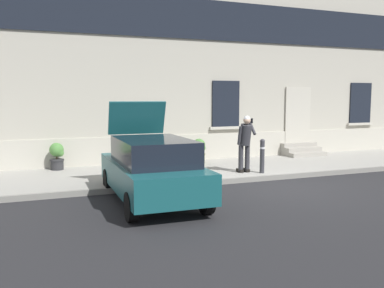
{
  "coord_description": "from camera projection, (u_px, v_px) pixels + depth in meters",
  "views": [
    {
      "loc": [
        -6.27,
        -9.56,
        2.44
      ],
      "look_at": [
        -1.9,
        1.6,
        1.1
      ],
      "focal_mm": 39.17,
      "sensor_mm": 36.0,
      "label": 1
    }
  ],
  "objects": [
    {
      "name": "sidewalk",
      "position": [
        232.0,
        168.0,
        13.97
      ],
      "size": [
        24.0,
        3.6,
        0.15
      ],
      "primitive_type": "cube",
      "color": "#99968E",
      "rests_on": "ground"
    },
    {
      "name": "person_on_phone",
      "position": [
        245.0,
        140.0,
        12.68
      ],
      "size": [
        0.51,
        0.51,
        1.74
      ],
      "rotation": [
        0.0,
        0.0,
        -0.03
      ],
      "color": "#2D2D33",
      "rests_on": "sidewalk"
    },
    {
      "name": "planter_olive",
      "position": [
        199.0,
        150.0,
        14.56
      ],
      "size": [
        0.44,
        0.44,
        0.86
      ],
      "color": "#606B38",
      "rests_on": "sidewalk"
    },
    {
      "name": "building_facade",
      "position": [
        203.0,
        63.0,
        15.87
      ],
      "size": [
        24.0,
        1.52,
        7.5
      ],
      "color": "#B2AD9E",
      "rests_on": "ground"
    },
    {
      "name": "entrance_stoop",
      "position": [
        302.0,
        150.0,
        16.64
      ],
      "size": [
        1.56,
        0.96,
        0.48
      ],
      "color": "#9E998E",
      "rests_on": "sidewalk"
    },
    {
      "name": "bollard_near_person",
      "position": [
        262.0,
        155.0,
        12.66
      ],
      "size": [
        0.15,
        0.15,
        1.04
      ],
      "color": "#333338",
      "rests_on": "sidewalk"
    },
    {
      "name": "ground_plane",
      "position": [
        278.0,
        187.0,
        11.39
      ],
      "size": [
        80.0,
        80.0,
        0.0
      ],
      "primitive_type": "plane",
      "color": "#232326"
    },
    {
      "name": "hatchback_car_teal",
      "position": [
        152.0,
        168.0,
        9.71
      ],
      "size": [
        1.85,
        4.09,
        2.34
      ],
      "color": "#165156",
      "rests_on": "ground"
    },
    {
      "name": "planter_terracotta",
      "position": [
        130.0,
        152.0,
        14.08
      ],
      "size": [
        0.44,
        0.44,
        0.86
      ],
      "color": "#B25B38",
      "rests_on": "sidewalk"
    },
    {
      "name": "bollard_far_left",
      "position": [
        117.0,
        163.0,
        11.06
      ],
      "size": [
        0.15,
        0.15,
        1.04
      ],
      "color": "#333338",
      "rests_on": "sidewalk"
    },
    {
      "name": "planter_charcoal",
      "position": [
        57.0,
        156.0,
        13.25
      ],
      "size": [
        0.44,
        0.44,
        0.86
      ],
      "color": "#2D2D30",
      "rests_on": "sidewalk"
    },
    {
      "name": "curb_edge",
      "position": [
        261.0,
        178.0,
        12.25
      ],
      "size": [
        24.0,
        0.12,
        0.15
      ],
      "primitive_type": "cube",
      "color": "gray",
      "rests_on": "ground"
    }
  ]
}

